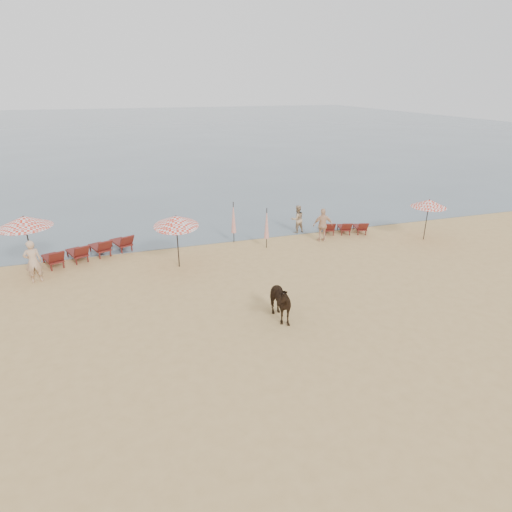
{
  "coord_description": "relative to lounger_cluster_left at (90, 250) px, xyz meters",
  "views": [
    {
      "loc": [
        -5.38,
        -11.78,
        8.27
      ],
      "look_at": [
        0.0,
        5.0,
        1.1
      ],
      "focal_mm": 30.0,
      "sensor_mm": 36.0,
      "label": 1
    }
  ],
  "objects": [
    {
      "name": "beachgoer_right_a",
      "position": [
        11.51,
        0.51,
        0.37
      ],
      "size": [
        0.87,
        0.71,
        1.66
      ],
      "primitive_type": "imported",
      "rotation": [
        0.0,
        0.0,
        3.25
      ],
      "color": "tan",
      "rests_on": "ground"
    },
    {
      "name": "cow",
      "position": [
        6.87,
        -8.55,
        0.32
      ],
      "size": [
        0.99,
        1.9,
        1.55
      ],
      "primitive_type": "imported",
      "rotation": [
        0.0,
        0.0,
        0.08
      ],
      "color": "black",
      "rests_on": "ground"
    },
    {
      "name": "umbrella_open_left_b",
      "position": [
        4.11,
        -2.44,
        1.85
      ],
      "size": [
        2.09,
        2.13,
        2.67
      ],
      "rotation": [
        0.0,
        0.0,
        -0.06
      ],
      "color": "black",
      "rests_on": "ground"
    },
    {
      "name": "umbrella_closed_right",
      "position": [
        7.52,
        0.05,
        0.96
      ],
      "size": [
        0.28,
        0.28,
        2.31
      ],
      "rotation": [
        0.0,
        0.0,
        -0.39
      ],
      "color": "black",
      "rests_on": "ground"
    },
    {
      "name": "beachgoer_right_b",
      "position": [
        12.28,
        -1.26,
        0.48
      ],
      "size": [
        1.16,
        0.63,
        1.87
      ],
      "primitive_type": "imported",
      "rotation": [
        0.0,
        0.0,
        2.98
      ],
      "color": "#E0B18C",
      "rests_on": "ground"
    },
    {
      "name": "umbrella_open_right",
      "position": [
        17.9,
        -2.79,
        1.64
      ],
      "size": [
        1.91,
        1.91,
        2.33
      ],
      "rotation": [
        0.0,
        0.0,
        0.36
      ],
      "color": "black",
      "rests_on": "ground"
    },
    {
      "name": "ground",
      "position": [
        7.23,
        -9.87,
        -0.46
      ],
      "size": [
        120.0,
        120.0,
        0.0
      ],
      "primitive_type": "plane",
      "color": "tan",
      "rests_on": "ground"
    },
    {
      "name": "umbrella_open_left_a",
      "position": [
        -2.5,
        -0.86,
        1.97
      ],
      "size": [
        2.38,
        2.38,
        2.71
      ],
      "rotation": [
        0.0,
        0.0,
        0.35
      ],
      "color": "black",
      "rests_on": "ground"
    },
    {
      "name": "lounger_cluster_left",
      "position": [
        0.0,
        0.0,
        0.0
      ],
      "size": [
        4.52,
        3.2,
        0.66
      ],
      "rotation": [
        0.0,
        0.0,
        0.39
      ],
      "color": "maroon",
      "rests_on": "ground"
    },
    {
      "name": "umbrella_closed_left",
      "position": [
        8.97,
        -1.3,
        0.9
      ],
      "size": [
        0.27,
        0.27,
        2.21
      ],
      "rotation": [
        0.0,
        0.0,
        -0.31
      ],
      "color": "black",
      "rests_on": "ground"
    },
    {
      "name": "lounger_cluster_right",
      "position": [
        14.1,
        -0.51,
        -0.08
      ],
      "size": [
        2.77,
        2.06,
        0.54
      ],
      "rotation": [
        0.0,
        0.0,
        -0.27
      ],
      "color": "maroon",
      "rests_on": "ground"
    },
    {
      "name": "sea",
      "position": [
        7.23,
        70.13,
        -0.46
      ],
      "size": [
        160.0,
        140.0,
        0.06
      ],
      "primitive_type": "cube",
      "color": "#51606B",
      "rests_on": "ground"
    },
    {
      "name": "beachgoer_left",
      "position": [
        -2.2,
        -2.22,
        0.52
      ],
      "size": [
        0.78,
        0.57,
        1.96
      ],
      "primitive_type": "imported",
      "rotation": [
        0.0,
        0.0,
        3.3
      ],
      "color": "tan",
      "rests_on": "ground"
    }
  ]
}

